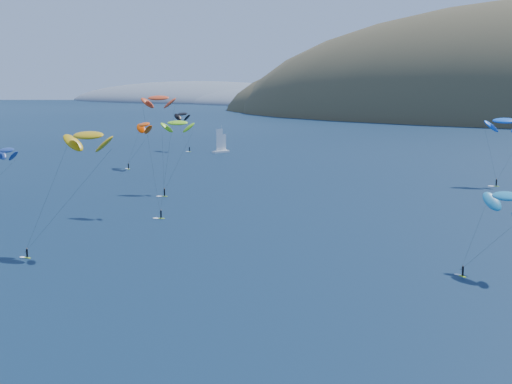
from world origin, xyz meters
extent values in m
ellipsoid|color=#3D3526|center=(-140.00, 590.00, -7.20)|extent=(340.00, 240.00, 120.00)
ellipsoid|color=slate|center=(-480.00, 760.00, -3.60)|extent=(400.00, 240.00, 60.00)
ellipsoid|color=slate|center=(-340.00, 720.00, -2.64)|extent=(240.00, 180.00, 44.00)
cube|color=white|center=(-79.12, 208.59, 0.35)|extent=(4.43, 7.77, 0.90)
cylinder|color=white|center=(-79.12, 209.09, 5.62)|extent=(0.14, 0.14, 10.55)
cube|color=#AFEE1A|center=(-76.09, 148.14, 0.04)|extent=(1.59, 1.19, 0.09)
cylinder|color=black|center=(-76.09, 148.14, 1.03)|extent=(0.37, 0.37, 1.68)
sphere|color=#8C6047|center=(-76.09, 148.14, 2.01)|extent=(0.28, 0.28, 0.28)
ellipsoid|color=#FF4900|center=(-73.56, 153.85, 14.69)|extent=(10.95, 9.05, 5.57)
cube|color=#AFEE1A|center=(-12.15, 47.93, 0.04)|extent=(1.32, 0.54, 0.07)
cylinder|color=black|center=(-12.15, 47.93, 0.84)|extent=(0.30, 0.30, 1.37)
sphere|color=#8C6047|center=(-12.15, 47.93, 1.63)|extent=(0.23, 0.23, 0.23)
ellipsoid|color=gold|center=(-6.45, 57.54, 20.32)|extent=(9.76, 5.50, 5.17)
cube|color=#AFEE1A|center=(-31.37, 110.05, 0.04)|extent=(1.65, 1.20, 0.09)
cylinder|color=black|center=(-31.37, 110.05, 1.07)|extent=(0.38, 0.38, 1.74)
sphere|color=#8C6047|center=(-31.37, 110.05, 2.08)|extent=(0.29, 0.29, 0.29)
ellipsoid|color=#82DC1D|center=(-32.95, 118.26, 18.39)|extent=(9.18, 7.43, 4.66)
cube|color=#AFEE1A|center=(38.00, 171.36, 0.05)|extent=(1.71, 0.98, 0.09)
cylinder|color=black|center=(38.00, 171.36, 1.08)|extent=(0.39, 0.39, 1.76)
sphere|color=#8C6047|center=(38.00, 171.36, 2.10)|extent=(0.29, 0.29, 0.29)
ellipsoid|color=blue|center=(38.71, 175.18, 18.23)|extent=(11.63, 8.07, 5.92)
cube|color=#AFEE1A|center=(54.10, 73.99, 0.04)|extent=(1.29, 1.02, 0.07)
cylinder|color=black|center=(54.10, 73.99, 0.85)|extent=(0.30, 0.30, 1.38)
sphere|color=#8C6047|center=(54.10, 73.99, 1.65)|extent=(0.23, 0.23, 0.23)
ellipsoid|color=#1C80B3|center=(58.83, 79.40, 12.12)|extent=(9.23, 7.92, 4.72)
cube|color=#AFEE1A|center=(-14.01, 86.54, 0.04)|extent=(1.53, 0.88, 0.08)
cylinder|color=black|center=(-14.01, 86.54, 0.96)|extent=(0.34, 0.34, 1.57)
sphere|color=#8C6047|center=(-14.01, 86.54, 1.87)|extent=(0.26, 0.26, 0.26)
ellipsoid|color=red|center=(-19.41, 93.36, 25.68)|extent=(8.26, 5.75, 4.20)
ellipsoid|color=navy|center=(-58.79, 84.02, 12.82)|extent=(8.37, 4.88, 4.40)
cube|color=#AFEE1A|center=(-91.87, 204.47, 0.05)|extent=(1.70, 0.92, 0.09)
cylinder|color=black|center=(-91.87, 204.47, 1.07)|extent=(0.38, 0.38, 1.75)
sphere|color=#8C6047|center=(-91.87, 204.47, 2.09)|extent=(0.29, 0.29, 0.29)
ellipsoid|color=black|center=(-97.89, 208.03, 15.29)|extent=(10.00, 6.71, 5.11)
camera|label=1|loc=(80.69, -32.89, 29.99)|focal=50.00mm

